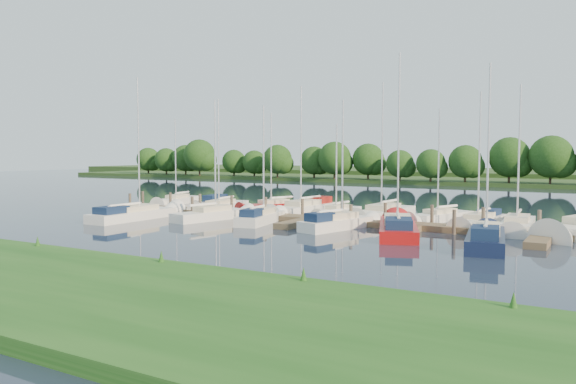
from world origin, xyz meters
The scene contains 23 objects.
ground centered at (0.00, 0.00, 0.00)m, with size 260.00×260.00×0.00m, color #192133.
near_bank centered at (0.00, -16.00, 0.25)m, with size 90.00×10.00×0.50m, color #1A4915.
dock centered at (0.00, 7.31, 0.20)m, with size 40.00×6.00×0.40m.
mooring_pilings centered at (0.00, 8.43, 0.60)m, with size 38.24×2.84×2.00m.
far_shore centered at (0.00, 75.00, 0.30)m, with size 180.00×30.00×0.60m, color #264219.
distant_hill centered at (0.00, 100.00, 0.70)m, with size 220.00×40.00×1.40m, color #314C21.
treeline centered at (4.38, 61.62, 4.04)m, with size 145.65×9.42×8.13m.
sailboat_n_0 centered at (-19.10, 14.27, 0.27)m, with size 2.60×7.13×9.02m.
motorboat centered at (-13.63, 13.30, 0.33)m, with size 1.56×5.24×1.50m.
sailboat_n_2 centered at (-11.46, 11.39, 0.26)m, with size 3.00×8.36×10.41m.
sailboat_n_3 centered at (-7.08, 13.58, 0.27)m, with size 3.76×7.08×9.16m.
sailboat_n_4 centered at (-3.53, 12.86, 0.33)m, with size 2.81×8.92×11.31m.
sailboat_n_5 centered at (-0.19, 12.57, 0.27)m, with size 1.89×6.19×7.95m.
sailboat_n_6 centered at (3.55, 13.17, 0.27)m, with size 2.74×8.90×11.23m.
sailboat_n_7 centered at (8.08, 13.34, 0.27)m, with size 3.74×6.92×8.92m.
sailboat_n_8 centered at (11.40, 11.65, 0.31)m, with size 2.57×7.84×9.83m.
sailboat_n_9 centered at (14.06, 10.60, 0.27)m, with size 2.31×7.99×10.12m.
sailboat_s_0 centered at (-12.96, 2.43, 0.32)m, with size 2.24×9.09×11.54m.
sailboat_s_1 centered at (-7.56, 5.34, 0.28)m, with size 3.09×7.63×9.74m.
sailboat_s_2 centered at (-3.14, 5.52, 0.33)m, with size 2.73×7.14×9.18m.
sailboat_s_3 centered at (3.30, 5.22, 0.34)m, with size 3.26×7.14×9.27m.
sailboat_s_4 centered at (7.62, 5.01, 0.33)m, with size 4.92×9.46×12.07m.
sailboat_s_5 centered at (13.49, 2.91, 0.35)m, with size 3.09×8.35×10.71m.
Camera 1 is at (19.54, -29.59, 5.24)m, focal length 35.00 mm.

